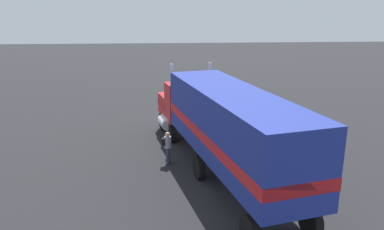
% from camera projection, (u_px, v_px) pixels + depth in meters
% --- Properties ---
extents(ground_plane, '(120.00, 120.00, 0.00)m').
position_uv_depth(ground_plane, '(189.00, 131.00, 23.21)').
color(ground_plane, '#232326').
extents(lane_stripe_near, '(4.32, 1.15, 0.01)m').
position_uv_depth(lane_stripe_near, '(248.00, 134.00, 22.69)').
color(lane_stripe_near, silver).
rests_on(lane_stripe_near, ground_plane).
extents(lane_stripe_mid, '(4.29, 1.30, 0.01)m').
position_uv_depth(lane_stripe_mid, '(296.00, 133.00, 22.90)').
color(lane_stripe_mid, silver).
rests_on(lane_stripe_mid, ground_plane).
extents(semi_truck, '(14.35, 5.68, 4.50)m').
position_uv_depth(semi_truck, '(222.00, 122.00, 16.57)').
color(semi_truck, red).
rests_on(semi_truck, ground_plane).
extents(person_bystander, '(0.34, 0.45, 1.63)m').
position_uv_depth(person_bystander, '(167.00, 146.00, 18.21)').
color(person_bystander, '#2D3347').
rests_on(person_bystander, ground_plane).
extents(motorcycle, '(2.11, 0.32, 1.12)m').
position_uv_depth(motorcycle, '(291.00, 164.00, 17.20)').
color(motorcycle, black).
rests_on(motorcycle, ground_plane).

